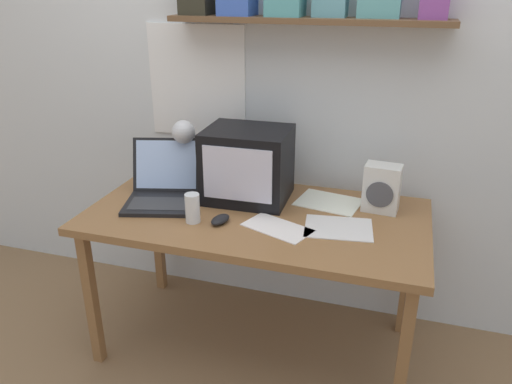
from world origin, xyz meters
name	(u,v)px	position (x,y,z in m)	size (l,w,h in m)	color
ground_plane	(256,343)	(0.00, 0.00, 0.00)	(12.00, 12.00, 0.00)	#8A6948
back_wall	(285,60)	(0.00, 0.47, 1.31)	(5.60, 0.24, 2.60)	silver
corner_desk	(256,225)	(0.00, 0.00, 0.66)	(1.48, 0.77, 0.72)	#93643B
crt_monitor	(248,165)	(-0.09, 0.15, 0.88)	(0.38, 0.33, 0.33)	black
laptop	(163,186)	(-0.45, 0.02, 0.78)	(0.39, 0.41, 0.26)	black
desk_lamp	(187,143)	(-0.40, 0.18, 0.95)	(0.15, 0.19, 0.34)	silver
juice_glass	(193,209)	(-0.23, -0.16, 0.77)	(0.06, 0.06, 0.13)	white
space_heater	(382,188)	(0.52, 0.19, 0.82)	(0.16, 0.12, 0.21)	silver
computer_mouse	(220,220)	(-0.11, -0.14, 0.73)	(0.08, 0.12, 0.03)	black
loose_paper_near_monitor	(338,228)	(0.37, -0.04, 0.72)	(0.30, 0.25, 0.00)	silver
open_notebook	(277,228)	(0.13, -0.11, 0.72)	(0.32, 0.24, 0.00)	white
printed_handout	(329,202)	(0.29, 0.21, 0.72)	(0.31, 0.26, 0.00)	white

